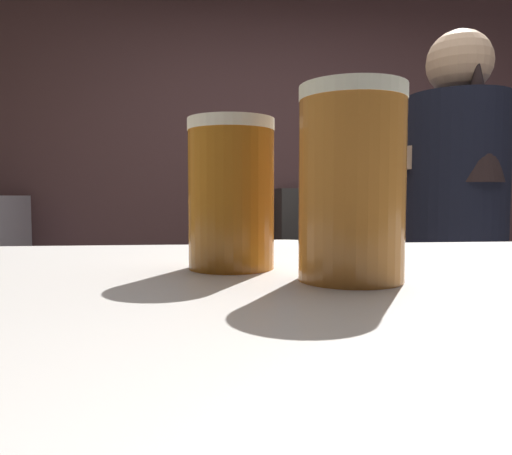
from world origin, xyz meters
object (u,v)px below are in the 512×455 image
(chefs_knife, at_px, (470,251))
(knife_block, at_px, (485,227))
(pint_glass_far, at_px, (352,184))
(mixing_bowl, at_px, (285,248))
(pint_glass_near, at_px, (231,194))
(bottle_hot_sauce, at_px, (341,179))
(bartender, at_px, (455,240))
(bottle_vinegar, at_px, (359,174))

(chefs_knife, bearing_deg, knife_block, 15.04)
(knife_block, height_order, pint_glass_far, pint_glass_far)
(mixing_bowl, height_order, pint_glass_near, pint_glass_near)
(pint_glass_far, height_order, bottle_hot_sauce, bottle_hot_sauce)
(chefs_knife, bearing_deg, pint_glass_near, -145.75)
(bartender, height_order, bottle_hot_sauce, bartender)
(knife_block, xyz_separation_m, chefs_knife, (-0.12, -0.09, -0.10))
(pint_glass_near, bearing_deg, chefs_knife, 55.08)
(bartender, bearing_deg, bottle_hot_sauce, -9.20)
(pint_glass_far, relative_size, bottle_hot_sauce, 0.81)
(bottle_hot_sauce, bearing_deg, mixing_bowl, -113.74)
(pint_glass_far, xyz_separation_m, bottle_hot_sauce, (0.82, 3.07, 0.11))
(mixing_bowl, relative_size, pint_glass_far, 1.33)
(mixing_bowl, height_order, bottle_hot_sauce, bottle_hot_sauce)
(pint_glass_far, bearing_deg, mixing_bowl, 83.13)
(mixing_bowl, xyz_separation_m, chefs_knife, (0.82, 0.01, -0.02))
(bartender, relative_size, knife_block, 6.31)
(bottle_vinegar, height_order, bottle_hot_sauce, bottle_vinegar)
(bartender, xyz_separation_m, mixing_bowl, (-0.54, 0.39, -0.06))
(knife_block, bearing_deg, pint_glass_near, -126.27)
(chefs_knife, height_order, bottle_vinegar, bottle_vinegar)
(bartender, distance_m, bottle_hot_sauce, 1.84)
(chefs_knife, distance_m, pint_glass_far, 1.96)
(mixing_bowl, bearing_deg, bottle_vinegar, 61.27)
(pint_glass_near, bearing_deg, bottle_hot_sauce, 73.06)
(mixing_bowl, xyz_separation_m, pint_glass_near, (-0.29, -1.57, 0.22))
(mixing_bowl, bearing_deg, pint_glass_near, -100.32)
(chefs_knife, relative_size, pint_glass_near, 1.82)
(chefs_knife, bearing_deg, bartender, -145.48)
(bottle_hot_sauce, bearing_deg, bottle_vinegar, -51.44)
(mixing_bowl, xyz_separation_m, pint_glass_far, (-0.20, -1.64, 0.23))
(knife_block, bearing_deg, bottle_vinegar, 100.43)
(knife_block, relative_size, chefs_knife, 1.12)
(mixing_bowl, xyz_separation_m, bottle_hot_sauce, (0.63, 1.42, 0.34))
(knife_block, bearing_deg, pint_glass_far, -123.17)
(knife_block, height_order, bottle_vinegar, bottle_vinegar)
(mixing_bowl, height_order, bottle_vinegar, bottle_vinegar)
(bartender, relative_size, pint_glass_near, 12.86)
(mixing_bowl, bearing_deg, pint_glass_far, -96.87)
(bartender, bearing_deg, bottle_vinegar, -12.44)
(bartender, relative_size, chefs_knife, 7.06)
(chefs_knife, bearing_deg, bottle_vinegar, 73.69)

